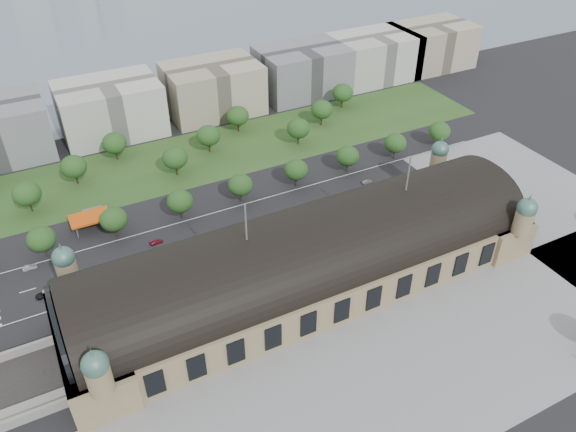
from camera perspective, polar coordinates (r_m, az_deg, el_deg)
name	(u,v)px	position (r m, az deg, el deg)	size (l,w,h in m)	color
ground	(307,284)	(180.75, 1.99, -6.96)	(900.00, 900.00, 0.00)	black
station	(308,260)	(173.91, 2.06, -4.48)	(150.00, 48.40, 44.30)	#908259
plaza_south	(419,372)	(161.08, 13.12, -15.19)	(190.00, 48.00, 0.12)	gray
plaza_east	(540,201)	(238.54, 24.20, 1.41)	(56.00, 100.00, 0.12)	gray
road_slab	(207,237)	(201.44, -8.27, -2.12)	(260.00, 26.00, 0.10)	black
grass_belt	(172,163)	(246.73, -11.68, 5.27)	(300.00, 45.00, 0.10)	#294B1E
petrol_station	(92,216)	(216.69, -19.30, 0.02)	(14.00, 13.00, 5.05)	#D84D0C
lake	(102,26)	(435.63, -18.34, 17.89)	(700.00, 320.00, 0.08)	slate
office_3	(110,109)	(273.79, -17.60, 10.36)	(45.00, 32.00, 24.00)	beige
office_4	(213,88)	(284.74, -7.65, 12.72)	(45.00, 32.00, 24.00)	#B4A78D
office_5	(302,71)	(303.63, 1.45, 14.53)	(45.00, 32.00, 24.00)	gray
office_6	(374,57)	(326.29, 8.69, 15.70)	(45.00, 32.00, 24.00)	beige
office_7	(431,45)	(350.08, 14.31, 16.44)	(45.00, 32.00, 24.00)	#B4A78D
tree_row_2	(41,239)	(203.75, -23.77, -2.14)	(9.60, 9.60, 11.52)	#2D2116
tree_row_3	(114,219)	(204.47, -17.28, -0.32)	(9.60, 9.60, 11.52)	#2D2116
tree_row_4	(180,201)	(207.98, -10.93, 1.47)	(9.60, 9.60, 11.52)	#2D2116
tree_row_5	(240,185)	(214.13, -4.85, 3.16)	(9.60, 9.60, 11.52)	#2D2116
tree_row_6	(296,170)	(222.72, 0.84, 4.71)	(9.60, 9.60, 11.52)	#2D2116
tree_row_7	(348,156)	(233.46, 6.08, 6.08)	(9.60, 9.60, 11.52)	#2D2116
tree_row_8	(395,143)	(246.09, 10.84, 7.29)	(9.60, 9.60, 11.52)	#2D2116
tree_row_9	(439,131)	(260.32, 15.13, 8.32)	(9.60, 9.60, 11.52)	#2D2116
tree_belt_3	(27,194)	(228.78, -25.02, 2.08)	(10.40, 10.40, 12.48)	#2D2116
tree_belt_4	(74,167)	(239.43, -20.95, 4.72)	(10.40, 10.40, 12.48)	#2D2116
tree_belt_5	(114,143)	(251.64, -17.22, 7.10)	(10.40, 10.40, 12.48)	#2D2116
tree_belt_6	(175,158)	(234.10, -11.40, 5.80)	(10.40, 10.40, 12.48)	#2D2116
tree_belt_7	(208,136)	(248.91, -8.09, 8.10)	(10.40, 10.40, 12.48)	#2D2116
tree_belt_8	(238,116)	(264.80, -5.12, 10.10)	(10.40, 10.40, 12.48)	#2D2116
tree_belt_9	(298,128)	(252.52, 1.06, 8.89)	(10.40, 10.40, 12.48)	#2D2116
tree_belt_10	(322,109)	(270.35, 3.45, 10.75)	(10.40, 10.40, 12.48)	#2D2116
tree_belt_11	(343,93)	(288.82, 5.57, 12.36)	(10.40, 10.40, 12.48)	#2D2116
traffic_car_1	(30,267)	(204.30, -24.77, -4.76)	(1.56, 4.47, 1.47)	gray
traffic_car_2	(44,294)	(191.97, -23.52, -7.30)	(2.50, 5.43, 1.51)	black
traffic_car_3	(156,242)	(201.43, -13.25, -2.57)	(1.86, 4.58, 1.33)	maroon
traffic_car_4	(284,217)	(207.92, -0.44, -0.05)	(1.73, 4.30, 1.47)	#1A254B
traffic_car_5	(367,182)	(230.07, 8.03, 3.47)	(1.50, 4.29, 1.41)	slate
traffic_car_6	(442,179)	(237.99, 15.41, 3.65)	(2.52, 5.45, 1.52)	silver
parked_car_0	(86,306)	(183.25, -19.81, -8.63)	(1.42, 4.07, 1.34)	black
parked_car_1	(106,292)	(185.78, -17.99, -7.37)	(2.73, 5.92, 1.64)	maroon
parked_car_2	(80,310)	(182.72, -20.39, -8.95)	(1.86, 4.58, 1.33)	#191845
parked_car_3	(104,302)	(182.75, -18.15, -8.29)	(1.88, 4.68, 1.59)	slate
parked_car_4	(131,285)	(186.35, -15.68, -6.73)	(1.50, 4.29, 1.41)	silver
parked_car_5	(159,280)	(185.66, -13.00, -6.35)	(2.70, 5.85, 1.62)	gray
parked_car_6	(199,269)	(187.24, -9.02, -5.35)	(2.13, 5.24, 1.52)	black
bus_west	(257,238)	(196.21, -3.16, -2.28)	(2.92, 12.49, 3.48)	#A93E1B
bus_mid	(310,213)	(208.44, 2.23, 0.31)	(2.69, 11.48, 3.20)	white
bus_east	(333,207)	(211.64, 4.56, 0.93)	(3.17, 13.56, 3.78)	silver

